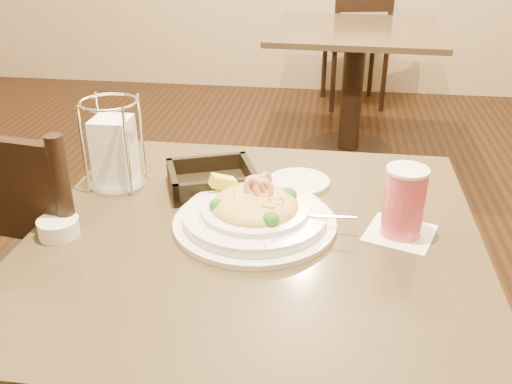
# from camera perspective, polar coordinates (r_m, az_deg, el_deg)

# --- Properties ---
(main_table) EXTENTS (0.90, 0.90, 0.73)m
(main_table) POSITION_cam_1_polar(r_m,az_deg,el_deg) (1.29, -0.13, -12.80)
(main_table) COLOR black
(main_table) RESTS_ON ground
(background_table) EXTENTS (0.94, 0.94, 0.73)m
(background_table) POSITION_cam_1_polar(r_m,az_deg,el_deg) (3.30, 9.74, 11.95)
(background_table) COLOR black
(background_table) RESTS_ON ground
(dining_chair_near) EXTENTS (0.48, 0.48, 0.93)m
(dining_chair_near) POSITION_cam_1_polar(r_m,az_deg,el_deg) (1.53, -19.98, -7.56)
(dining_chair_near) COLOR black
(dining_chair_near) RESTS_ON ground
(dining_chair_far) EXTENTS (0.50, 0.50, 0.93)m
(dining_chair_far) POSITION_cam_1_polar(r_m,az_deg,el_deg) (4.18, 10.11, 15.00)
(dining_chair_far) COLOR black
(dining_chair_far) RESTS_ON ground
(pasta_bowl) EXTENTS (0.37, 0.34, 0.11)m
(pasta_bowl) POSITION_cam_1_polar(r_m,az_deg,el_deg) (1.16, -0.12, -2.03)
(pasta_bowl) COLOR white
(pasta_bowl) RESTS_ON main_table
(drink_glass) EXTENTS (0.16, 0.16, 0.14)m
(drink_glass) POSITION_cam_1_polar(r_m,az_deg,el_deg) (1.15, 14.57, -1.03)
(drink_glass) COLOR white
(drink_glass) RESTS_ON main_table
(bread_basket) EXTENTS (0.24, 0.22, 0.05)m
(bread_basket) POSITION_cam_1_polar(r_m,az_deg,el_deg) (1.32, -4.45, 1.11)
(bread_basket) COLOR black
(bread_basket) RESTS_ON main_table
(napkin_caddy) EXTENTS (0.13, 0.13, 0.21)m
(napkin_caddy) POSITION_cam_1_polar(r_m,az_deg,el_deg) (1.35, -13.99, 4.12)
(napkin_caddy) COLOR silver
(napkin_caddy) RESTS_ON main_table
(side_plate) EXTENTS (0.15, 0.15, 0.01)m
(side_plate) POSITION_cam_1_polar(r_m,az_deg,el_deg) (1.36, 4.30, 1.04)
(side_plate) COLOR white
(side_plate) RESTS_ON main_table
(butter_ramekin) EXTENTS (0.10, 0.10, 0.04)m
(butter_ramekin) POSITION_cam_1_polar(r_m,az_deg,el_deg) (1.20, -19.13, -3.37)
(butter_ramekin) COLOR white
(butter_ramekin) RESTS_ON main_table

